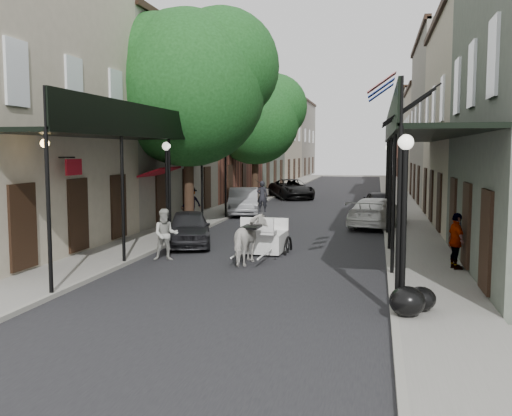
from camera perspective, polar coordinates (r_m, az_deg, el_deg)
The scene contains 24 objects.
ground at distance 14.86m, azimuth -2.15°, elevation -7.88°, with size 140.00×140.00×0.00m, color gray.
road at distance 34.36m, azimuth 6.03°, elevation -0.14°, with size 8.00×90.00×0.01m, color black.
sidewalk_left at distance 35.23m, azimuth -2.08°, elevation 0.12°, with size 2.20×90.00×0.12m, color gray.
sidewalk_right at distance 34.21m, azimuth 14.39°, elevation -0.22°, with size 2.20×90.00×0.12m, color gray.
building_row_left at distance 45.68m, azimuth -3.45°, elevation 7.91°, with size 5.00×80.00×10.50m, color #B4A890.
building_row_right at distance 44.33m, azimuth 18.72°, elevation 7.69°, with size 5.00×80.00×10.50m, color gray.
gallery_left at distance 22.58m, azimuth -9.72°, elevation 7.06°, with size 2.20×18.05×4.88m.
gallery_right at distance 21.03m, azimuth 15.52°, elevation 7.04°, with size 2.20×18.05×4.88m.
tree_near at distance 25.57m, azimuth -5.84°, elevation 12.42°, with size 7.31×6.80×9.63m.
tree_far at distance 39.04m, azimuth 0.49°, elevation 9.16°, with size 6.45×6.00×8.61m.
lamppost_right_near at distance 12.10m, azimuth 14.56°, elevation -1.31°, with size 0.32×0.32×3.71m.
lamppost_left at distance 21.46m, azimuth -8.89°, elevation 1.80°, with size 0.32×0.32×3.71m.
lamppost_right_far at distance 32.04m, azimuth 13.01°, elevation 2.99°, with size 0.32×0.32×3.71m.
horse at distance 17.63m, azimuth -0.55°, elevation -3.21°, with size 0.82×1.79×1.51m, color silver.
carriage at distance 19.87m, azimuth 1.21°, elevation -1.54°, with size 1.63×2.28×2.53m.
pedestrian_walking at distance 18.42m, azimuth -9.03°, elevation -2.65°, with size 0.81×0.63×1.67m, color #A5A59C.
pedestrian_sidewalk_left at distance 28.60m, azimuth -6.49°, elevation 0.54°, with size 1.04×0.60×1.62m, color gray.
pedestrian_sidewalk_right at distance 17.27m, azimuth 19.41°, elevation -3.13°, with size 0.95×0.40×1.62m, color gray.
car_left_near at distance 21.19m, azimuth -6.75°, elevation -2.00°, with size 1.56×3.88×1.32m, color black.
car_left_mid at distance 31.24m, azimuth -1.26°, elevation 0.66°, with size 1.56×4.48×1.47m, color #9D9DA2.
car_left_far at distance 41.88m, azimuth 3.55°, elevation 1.91°, with size 2.39×5.19×1.44m, color black.
car_right_near at distance 26.73m, azimuth 12.04°, elevation -0.44°, with size 1.92×4.73×1.37m, color white.
car_right_far at distance 33.13m, azimuth 12.06°, elevation 0.63°, with size 1.48×3.68×1.26m, color black.
trash_bags at distance 12.39m, azimuth 15.39°, elevation -8.89°, with size 0.98×1.13×0.62m.
Camera 1 is at (3.54, -14.00, 3.49)m, focal length 40.00 mm.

